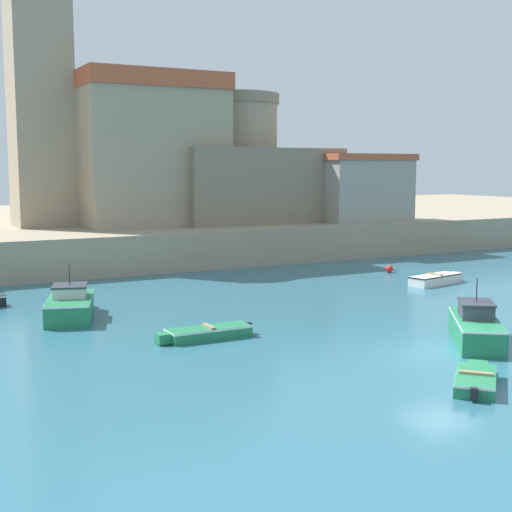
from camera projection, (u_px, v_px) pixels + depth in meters
ground_plane at (440, 354)px, 25.92m from camera, size 200.00×200.00×0.00m
quay_seawall at (103, 229)px, 63.40m from camera, size 120.00×40.00×2.52m
dinghy_green_1 at (206, 332)px, 28.26m from camera, size 4.08×1.18×0.53m
motorboat_green_2 at (70, 305)px, 32.13m from camera, size 3.16×5.40×2.41m
dinghy_white_3 at (436, 279)px, 41.31m from camera, size 4.12×1.85×0.63m
dinghy_green_6 at (476, 379)px, 22.14m from camera, size 3.03×2.91×0.49m
motorboat_green_7 at (476, 327)px, 27.64m from camera, size 4.24×5.02×2.51m
mooring_buoy at (389, 269)px, 45.79m from camera, size 0.48×0.48×0.48m
church at (116, 143)px, 55.32m from camera, size 14.92×17.64×18.65m
fortress at (236, 175)px, 57.37m from camera, size 12.72×12.72×9.97m
harbor_shed_near_wharf at (361, 187)px, 55.94m from camera, size 7.60×4.63×5.22m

